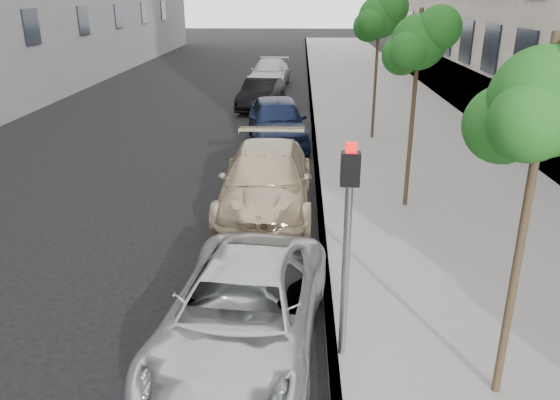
# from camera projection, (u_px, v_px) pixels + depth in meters

# --- Properties ---
(sidewalk) EXTENTS (6.40, 72.00, 0.14)m
(sidewalk) POSITION_uv_depth(u_px,v_px,m) (371.00, 93.00, 27.93)
(sidewalk) COLOR gray
(sidewalk) RESTS_ON ground
(curb) EXTENTS (0.15, 72.00, 0.14)m
(curb) POSITION_uv_depth(u_px,v_px,m) (310.00, 93.00, 28.03)
(curb) COLOR #9E9B93
(curb) RESTS_ON ground
(tree_near) EXTENTS (1.55, 1.35, 4.43)m
(tree_near) POSITION_uv_depth(u_px,v_px,m) (548.00, 102.00, 5.62)
(tree_near) COLOR #38281C
(tree_near) RESTS_ON sidewalk
(tree_mid) EXTENTS (1.56, 1.36, 4.51)m
(tree_mid) POSITION_uv_depth(u_px,v_px,m) (420.00, 42.00, 11.67)
(tree_mid) COLOR #38281C
(tree_mid) RESTS_ON sidewalk
(tree_far) EXTENTS (1.70, 1.50, 4.83)m
(tree_far) POSITION_uv_depth(u_px,v_px,m) (380.00, 17.00, 17.65)
(tree_far) COLOR #38281C
(tree_far) RESTS_ON sidewalk
(signal_pole) EXTENTS (0.25, 0.19, 3.03)m
(signal_pole) POSITION_uv_depth(u_px,v_px,m) (347.00, 229.00, 6.96)
(signal_pole) COLOR #939699
(signal_pole) RESTS_ON sidewalk
(minivan) EXTENTS (2.59, 4.78, 1.27)m
(minivan) POSITION_uv_depth(u_px,v_px,m) (242.00, 313.00, 7.68)
(minivan) COLOR silver
(minivan) RESTS_ON ground
(suv) EXTENTS (2.11, 5.17, 1.50)m
(suv) POSITION_uv_depth(u_px,v_px,m) (266.00, 181.00, 12.75)
(suv) COLOR tan
(suv) RESTS_ON ground
(sedan_blue) EXTENTS (2.43, 4.88, 1.60)m
(sedan_blue) POSITION_uv_depth(u_px,v_px,m) (277.00, 121.00, 18.48)
(sedan_blue) COLOR #101935
(sedan_blue) RESTS_ON ground
(sedan_black) EXTENTS (2.03, 4.21, 1.33)m
(sedan_black) POSITION_uv_depth(u_px,v_px,m) (261.00, 94.00, 24.20)
(sedan_black) COLOR black
(sedan_black) RESTS_ON ground
(sedan_rear) EXTENTS (2.35, 5.03, 1.42)m
(sedan_rear) POSITION_uv_depth(u_px,v_px,m) (270.00, 73.00, 30.11)
(sedan_rear) COLOR #AFB4B8
(sedan_rear) RESTS_ON ground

